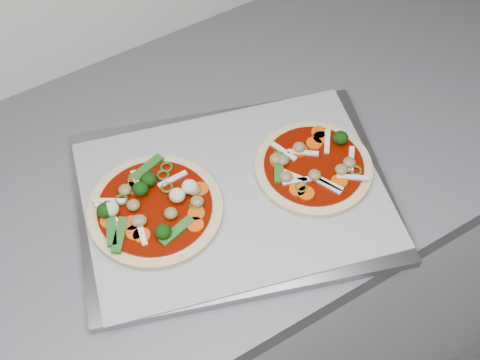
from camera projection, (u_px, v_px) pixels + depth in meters
baking_tray at (234, 197)px, 1.01m from camera, size 0.55×0.47×0.02m
parchment at (234, 194)px, 1.00m from camera, size 0.51×0.43×0.00m
pizza_left at (154, 208)px, 0.97m from camera, size 0.24×0.24×0.03m
pizza_right at (313, 166)px, 1.02m from camera, size 0.18×0.18×0.03m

